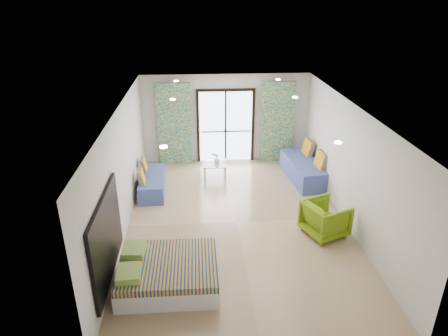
{
  "coord_description": "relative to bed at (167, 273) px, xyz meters",
  "views": [
    {
      "loc": [
        -0.86,
        -7.9,
        4.91
      ],
      "look_at": [
        -0.27,
        0.52,
        1.15
      ],
      "focal_mm": 32.0,
      "sensor_mm": 36.0,
      "label": 1
    }
  ],
  "objects": [
    {
      "name": "vase",
      "position": [
        1.14,
        4.56,
        0.27
      ],
      "size": [
        0.2,
        0.2,
        0.17
      ],
      "primitive_type": "imported",
      "rotation": [
        0.0,
        0.0,
        -0.16
      ],
      "color": "white",
      "rests_on": "coffee_table"
    },
    {
      "name": "wall_right",
      "position": [
        3.97,
        2.05,
        1.1
      ],
      "size": [
        0.01,
        7.5,
        2.7
      ],
      "primitive_type": null,
      "color": "silver",
      "rests_on": "ground"
    },
    {
      "name": "downlight_c",
      "position": [
        0.07,
        3.05,
        2.42
      ],
      "size": [
        0.12,
        0.12,
        0.02
      ],
      "primitive_type": "cylinder",
      "color": "#FFE0B2",
      "rests_on": "ceiling"
    },
    {
      "name": "daybed_left",
      "position": [
        -0.64,
        3.75,
        -0.0
      ],
      "size": [
        0.7,
        1.67,
        0.81
      ],
      "rotation": [
        0.0,
        0.0,
        0.04
      ],
      "color": "#40509A",
      "rests_on": "floor"
    },
    {
      "name": "downlight_b",
      "position": [
        2.87,
        0.05,
        2.42
      ],
      "size": [
        0.12,
        0.12,
        0.02
      ],
      "primitive_type": "cylinder",
      "color": "#FFE0B2",
      "rests_on": "ceiling"
    },
    {
      "name": "downlight_d",
      "position": [
        2.87,
        3.05,
        2.42
      ],
      "size": [
        0.12,
        0.12,
        0.02
      ],
      "primitive_type": "cylinder",
      "color": "#FFE0B2",
      "rests_on": "ceiling"
    },
    {
      "name": "coffee_table",
      "position": [
        1.08,
        4.53,
        0.13
      ],
      "size": [
        0.68,
        0.68,
        0.76
      ],
      "rotation": [
        0.0,
        0.0,
        -0.03
      ],
      "color": "silver",
      "rests_on": "floor"
    },
    {
      "name": "downlight_f",
      "position": [
        2.87,
        5.05,
        2.42
      ],
      "size": [
        0.12,
        0.12,
        0.02
      ],
      "primitive_type": "cylinder",
      "color": "#FFE0B2",
      "rests_on": "ceiling"
    },
    {
      "name": "wall_back",
      "position": [
        1.47,
        5.8,
        1.1
      ],
      "size": [
        5.0,
        0.01,
        2.7
      ],
      "primitive_type": null,
      "color": "silver",
      "rests_on": "ground"
    },
    {
      "name": "downlight_a",
      "position": [
        0.07,
        0.05,
        2.42
      ],
      "size": [
        0.12,
        0.12,
        0.02
      ],
      "primitive_type": "cylinder",
      "color": "#FFE0B2",
      "rests_on": "ceiling"
    },
    {
      "name": "curtain_right",
      "position": [
        3.02,
        5.62,
        1.0
      ],
      "size": [
        1.0,
        0.1,
        2.5
      ],
      "primitive_type": "cube",
      "color": "white",
      "rests_on": "floor"
    },
    {
      "name": "curtain_left",
      "position": [
        -0.08,
        5.62,
        1.0
      ],
      "size": [
        1.0,
        0.1,
        2.5
      ],
      "primitive_type": "cube",
      "color": "white",
      "rests_on": "floor"
    },
    {
      "name": "wall_front",
      "position": [
        1.47,
        -1.7,
        1.1
      ],
      "size": [
        5.0,
        0.01,
        2.7
      ],
      "primitive_type": null,
      "color": "silver",
      "rests_on": "ground"
    },
    {
      "name": "floor",
      "position": [
        1.47,
        2.05,
        -0.25
      ],
      "size": [
        5.0,
        7.5,
        0.01
      ],
      "primitive_type": null,
      "color": "#977A5A",
      "rests_on": "ground"
    },
    {
      "name": "bed",
      "position": [
        0.0,
        0.0,
        0.0
      ],
      "size": [
        1.77,
        1.44,
        0.61
      ],
      "color": "silver",
      "rests_on": "floor"
    },
    {
      "name": "balcony_rail",
      "position": [
        1.47,
        5.78,
        0.7
      ],
      "size": [
        1.52,
        0.03,
        0.04
      ],
      "primitive_type": "cube",
      "color": "#595451",
      "rests_on": "balcony_door"
    },
    {
      "name": "balcony_door",
      "position": [
        1.47,
        5.77,
        1.0
      ],
      "size": [
        1.76,
        0.08,
        2.28
      ],
      "color": "black",
      "rests_on": "floor"
    },
    {
      "name": "wall_left",
      "position": [
        -1.03,
        2.05,
        1.1
      ],
      "size": [
        0.01,
        7.5,
        2.7
      ],
      "primitive_type": null,
      "color": "silver",
      "rests_on": "ground"
    },
    {
      "name": "ceiling",
      "position": [
        1.47,
        2.05,
        2.45
      ],
      "size": [
        5.0,
        7.5,
        0.01
      ],
      "primitive_type": null,
      "color": "silver",
      "rests_on": "ground"
    },
    {
      "name": "daybed_right",
      "position": [
        3.59,
        4.23,
        0.05
      ],
      "size": [
        0.99,
        2.08,
        0.99
      ],
      "rotation": [
        0.0,
        0.0,
        0.11
      ],
      "color": "#40509A",
      "rests_on": "floor"
    },
    {
      "name": "headboard",
      "position": [
        -0.99,
        0.0,
        0.8
      ],
      "size": [
        0.06,
        2.1,
        1.5
      ],
      "primitive_type": "cube",
      "color": "black",
      "rests_on": "floor"
    },
    {
      "name": "downlight_e",
      "position": [
        0.07,
        5.05,
        2.42
      ],
      "size": [
        0.12,
        0.12,
        0.02
      ],
      "primitive_type": "cylinder",
      "color": "#FFE0B2",
      "rests_on": "ceiling"
    },
    {
      "name": "armchair",
      "position": [
        3.33,
        1.44,
        0.17
      ],
      "size": [
        1.03,
        1.06,
        0.85
      ],
      "primitive_type": "imported",
      "rotation": [
        0.0,
        0.0,
        1.97
      ],
      "color": "#6E9112",
      "rests_on": "floor"
    },
    {
      "name": "switch_plate",
      "position": [
        -1.0,
        1.25,
        0.8
      ],
      "size": [
        0.02,
        0.1,
        0.1
      ],
      "primitive_type": "cube",
      "color": "silver",
      "rests_on": "wall_left"
    }
  ]
}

